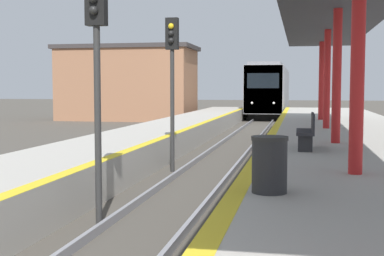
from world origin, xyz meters
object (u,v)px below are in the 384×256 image
Objects in this scene: bench at (308,130)px; train at (271,90)px; signal_near at (97,51)px; trash_bin at (269,164)px; signal_mid at (172,65)px.

train is at bearing 94.66° from bench.
signal_near is at bearing -126.83° from bench.
trash_bin is at bearing -16.69° from signal_near.
train is 4.55× the size of signal_near.
train is at bearing 93.06° from trash_bin.
signal_near reaches higher than train.
signal_near is at bearing -91.40° from train.
signal_mid is at bearing 90.88° from signal_near.
signal_mid is (-0.09, 6.06, 0.00)m from signal_near.
signal_mid reaches higher than train.
signal_near is 1.00× the size of signal_mid.
signal_mid is 2.86× the size of bench.
signal_near is 3.69m from trash_bin.
signal_mid is (-1.05, -32.99, 0.92)m from train.
signal_near is 6.47m from bench.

